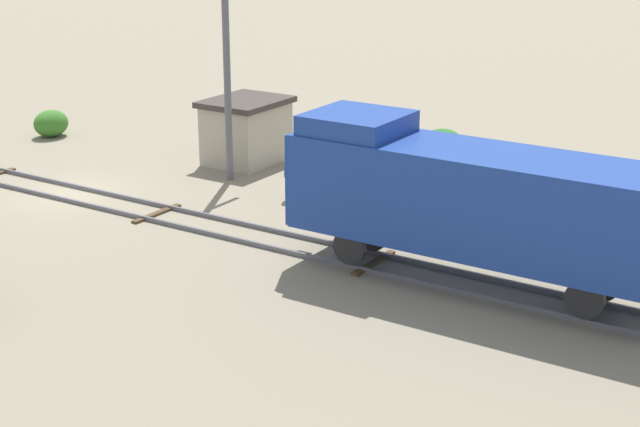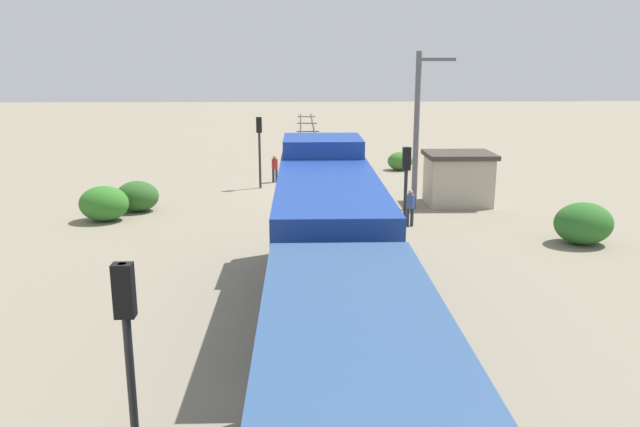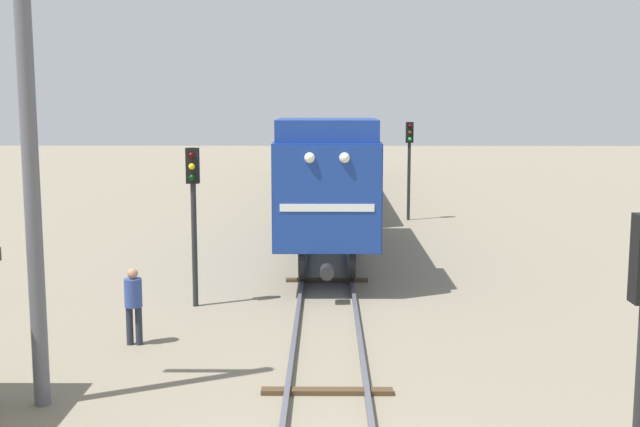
{
  "view_description": "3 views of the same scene",
  "coord_description": "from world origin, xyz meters",
  "px_view_note": "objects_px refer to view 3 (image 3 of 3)",
  "views": [
    {
      "loc": [
        24.87,
        27.64,
        11.21
      ],
      "look_at": [
        0.45,
        11.81,
        1.5
      ],
      "focal_mm": 55.0,
      "sensor_mm": 36.0,
      "label": 1
    },
    {
      "loc": [
        0.77,
        34.96,
        7.41
      ],
      "look_at": [
        0.19,
        16.24,
        2.8
      ],
      "focal_mm": 35.0,
      "sensor_mm": 36.0,
      "label": 2
    },
    {
      "loc": [
        -0.01,
        -9.46,
        5.33
      ],
      "look_at": [
        -0.22,
        15.43,
        1.74
      ],
      "focal_mm": 45.0,
      "sensor_mm": 36.0,
      "label": 3
    }
  ],
  "objects_px": {
    "passenger_car_trailing": "(327,140)",
    "traffic_signal_mid": "(193,197)",
    "passenger_car_leading": "(327,156)",
    "catenary_mast": "(27,168)",
    "traffic_signal_far": "(409,152)",
    "worker_by_signal": "(133,300)",
    "locomotive": "(327,177)"
  },
  "relations": [
    {
      "from": "passenger_car_trailing",
      "to": "traffic_signal_mid",
      "type": "xyz_separation_m",
      "value": [
        -3.4,
        -33.77,
        0.32
      ]
    },
    {
      "from": "passenger_car_trailing",
      "to": "traffic_signal_mid",
      "type": "distance_m",
      "value": 33.94
    },
    {
      "from": "locomotive",
      "to": "catenary_mast",
      "type": "relative_size",
      "value": 1.48
    },
    {
      "from": "passenger_car_leading",
      "to": "catenary_mast",
      "type": "xyz_separation_m",
      "value": [
        -5.06,
        -25.91,
        1.65
      ]
    },
    {
      "from": "traffic_signal_mid",
      "to": "worker_by_signal",
      "type": "xyz_separation_m",
      "value": [
        -0.8,
        -3.28,
        -1.85
      ]
    },
    {
      "from": "passenger_car_trailing",
      "to": "catenary_mast",
      "type": "height_order",
      "value": "catenary_mast"
    },
    {
      "from": "passenger_car_leading",
      "to": "catenary_mast",
      "type": "bearing_deg",
      "value": -101.06
    },
    {
      "from": "locomotive",
      "to": "passenger_car_leading",
      "type": "relative_size",
      "value": 0.83
    },
    {
      "from": "traffic_signal_mid",
      "to": "worker_by_signal",
      "type": "relative_size",
      "value": 2.41
    },
    {
      "from": "passenger_car_leading",
      "to": "passenger_car_trailing",
      "type": "distance_m",
      "value": 14.6
    },
    {
      "from": "worker_by_signal",
      "to": "catenary_mast",
      "type": "height_order",
      "value": "catenary_mast"
    },
    {
      "from": "traffic_signal_mid",
      "to": "passenger_car_leading",
      "type": "bearing_deg",
      "value": 79.94
    },
    {
      "from": "passenger_car_trailing",
      "to": "traffic_signal_far",
      "type": "distance_m",
      "value": 19.26
    },
    {
      "from": "locomotive",
      "to": "passenger_car_leading",
      "type": "bearing_deg",
      "value": 90.0
    },
    {
      "from": "passenger_car_trailing",
      "to": "worker_by_signal",
      "type": "height_order",
      "value": "passenger_car_trailing"
    },
    {
      "from": "passenger_car_leading",
      "to": "traffic_signal_far",
      "type": "xyz_separation_m",
      "value": [
        3.6,
        -4.32,
        0.46
      ]
    },
    {
      "from": "passenger_car_trailing",
      "to": "worker_by_signal",
      "type": "relative_size",
      "value": 8.24
    },
    {
      "from": "traffic_signal_mid",
      "to": "catenary_mast",
      "type": "xyz_separation_m",
      "value": [
        -1.66,
        -6.74,
        1.32
      ]
    },
    {
      "from": "passenger_car_leading",
      "to": "traffic_signal_far",
      "type": "distance_m",
      "value": 5.64
    },
    {
      "from": "locomotive",
      "to": "worker_by_signal",
      "type": "distance_m",
      "value": 10.19
    },
    {
      "from": "passenger_car_leading",
      "to": "traffic_signal_mid",
      "type": "bearing_deg",
      "value": -100.06
    },
    {
      "from": "passenger_car_leading",
      "to": "traffic_signal_mid",
      "type": "distance_m",
      "value": 19.47
    },
    {
      "from": "passenger_car_leading",
      "to": "traffic_signal_far",
      "type": "bearing_deg",
      "value": -50.19
    },
    {
      "from": "worker_by_signal",
      "to": "traffic_signal_far",
      "type": "bearing_deg",
      "value": 39.0
    },
    {
      "from": "traffic_signal_mid",
      "to": "traffic_signal_far",
      "type": "bearing_deg",
      "value": 64.76
    },
    {
      "from": "passenger_car_leading",
      "to": "catenary_mast",
      "type": "relative_size",
      "value": 1.78
    },
    {
      "from": "locomotive",
      "to": "catenary_mast",
      "type": "distance_m",
      "value": 13.63
    },
    {
      "from": "passenger_car_trailing",
      "to": "traffic_signal_far",
      "type": "bearing_deg",
      "value": -79.23
    },
    {
      "from": "traffic_signal_far",
      "to": "catenary_mast",
      "type": "relative_size",
      "value": 0.55
    },
    {
      "from": "worker_by_signal",
      "to": "locomotive",
      "type": "bearing_deg",
      "value": 37.54
    },
    {
      "from": "passenger_car_leading",
      "to": "passenger_car_trailing",
      "type": "bearing_deg",
      "value": 90.0
    },
    {
      "from": "passenger_car_leading",
      "to": "passenger_car_trailing",
      "type": "height_order",
      "value": "same"
    }
  ]
}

